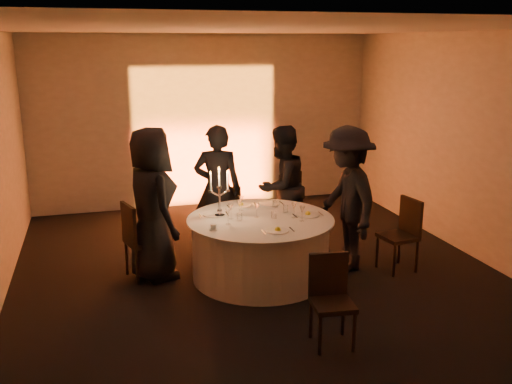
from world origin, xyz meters
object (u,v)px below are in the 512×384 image
object	(u,v)px
chair_front	(331,294)
guest_back_right	(281,187)
chair_back_left	(227,211)
chair_right	(403,230)
coffee_cup	(214,227)
chair_left	(138,236)
chair_back_right	(284,201)
banquet_table	(260,248)
candelabra	(219,199)
guest_left	(152,204)
guest_back_left	(217,189)
guest_right	(347,199)

from	to	relation	value
chair_front	guest_back_right	world-z (taller)	guest_back_right
chair_back_left	guest_back_right	bearing A→B (deg)	165.16
chair_right	chair_front	world-z (taller)	chair_right
coffee_cup	chair_front	bearing A→B (deg)	-59.50
chair_left	coffee_cup	bearing A→B (deg)	-146.15
chair_back_right	guest_back_right	bearing A→B (deg)	36.32
banquet_table	chair_left	world-z (taller)	chair_left
candelabra	chair_right	bearing A→B (deg)	-11.41
chair_back_right	guest_back_right	xyz separation A→B (m)	(-0.16, -0.31, 0.30)
chair_front	guest_left	distance (m)	2.59
banquet_table	chair_left	size ratio (longest dim) A/B	1.87
guest_left	guest_back_left	bearing A→B (deg)	-69.45
chair_right	chair_front	distance (m)	2.18
chair_back_right	guest_left	size ratio (longest dim) A/B	0.54
guest_back_right	guest_back_left	bearing A→B (deg)	-35.24
chair_right	candelabra	size ratio (longest dim) A/B	1.49
chair_back_left	chair_front	size ratio (longest dim) A/B	0.99
chair_right	guest_left	xyz separation A→B (m)	(-3.10, 0.63, 0.42)
chair_front	guest_back_left	world-z (taller)	guest_back_left
chair_left	chair_front	bearing A→B (deg)	-158.56
chair_right	coffee_cup	distance (m)	2.48
chair_left	guest_back_left	world-z (taller)	guest_back_left
guest_back_left	coffee_cup	distance (m)	1.43
chair_right	coffee_cup	bearing A→B (deg)	-97.96
chair_right	guest_back_left	world-z (taller)	guest_back_left
chair_back_left	candelabra	world-z (taller)	candelabra
chair_back_right	chair_front	size ratio (longest dim) A/B	1.15
guest_left	chair_front	bearing A→B (deg)	-161.29
chair_right	guest_left	bearing A→B (deg)	-109.92
guest_back_right	candelabra	bearing A→B (deg)	7.04
chair_right	guest_back_left	distance (m)	2.55
coffee_cup	chair_right	bearing A→B (deg)	0.52
guest_back_right	guest_right	xyz separation A→B (m)	(0.53, -1.05, 0.06)
guest_back_left	guest_left	bearing A→B (deg)	51.86
chair_front	guest_back_right	distance (m)	2.80
chair_back_right	guest_back_left	world-z (taller)	guest_back_left
chair_back_right	coffee_cup	distance (m)	2.16
chair_right	guest_back_right	bearing A→B (deg)	-145.27
guest_right	guest_back_left	bearing A→B (deg)	-128.33
chair_back_left	candelabra	size ratio (longest dim) A/B	1.39
chair_front	guest_back_left	size ratio (longest dim) A/B	0.50
guest_back_right	guest_right	size ratio (longest dim) A/B	0.94
chair_back_left	chair_right	distance (m)	2.50
guest_left	coffee_cup	world-z (taller)	guest_left
chair_back_left	guest_right	xyz separation A→B (m)	(1.27, -1.31, 0.44)
guest_back_right	chair_back_left	bearing A→B (deg)	-50.31
banquet_table	chair_back_left	xyz separation A→B (m)	(-0.13, 1.31, 0.11)
chair_back_left	guest_back_right	distance (m)	0.87
guest_left	guest_back_right	distance (m)	2.00
chair_back_left	coffee_cup	size ratio (longest dim) A/B	7.96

